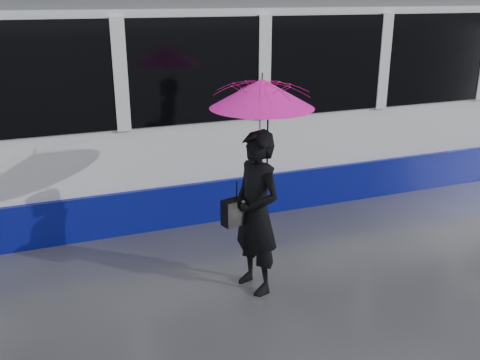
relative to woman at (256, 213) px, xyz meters
name	(u,v)px	position (x,y,z in m)	size (l,w,h in m)	color
ground	(186,268)	(-0.62, 0.71, -0.92)	(90.00, 90.00, 0.00)	#2F2F35
rails	(144,199)	(-0.62, 3.21, -0.91)	(34.00, 1.51, 0.02)	#3F3D38
woman	(256,213)	(0.00, 0.00, 0.00)	(0.67, 0.44, 1.84)	black
umbrella	(262,114)	(0.05, 0.00, 1.10)	(1.32, 1.32, 1.24)	#FF1599
handbag	(237,211)	(-0.22, 0.02, 0.04)	(0.35, 0.22, 0.46)	black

